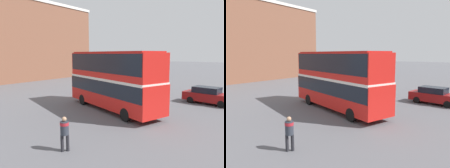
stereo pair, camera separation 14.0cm
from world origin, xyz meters
TOP-DOWN VIEW (x-y plane):
  - ground_plane at (0.00, 0.00)m, footprint 240.00×240.00m
  - building_row_left at (-29.69, 5.29)m, footprint 11.19×33.55m
  - double_decker_bus at (-1.85, -0.27)m, footprint 10.51×5.68m
  - pedestrian_foreground at (1.01, -8.17)m, footprint 0.60×0.60m
  - parked_car_side_street at (4.28, 6.92)m, footprint 4.72×2.31m

SIDE VIEW (x-z plane):
  - ground_plane at x=0.00m, z-range 0.00..0.00m
  - parked_car_side_street at x=4.28m, z-range 0.00..1.63m
  - pedestrian_foreground at x=1.01m, z-range 0.20..1.95m
  - double_decker_bus at x=-1.85m, z-range 0.34..5.29m
  - building_row_left at x=-29.69m, z-range 0.01..14.22m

